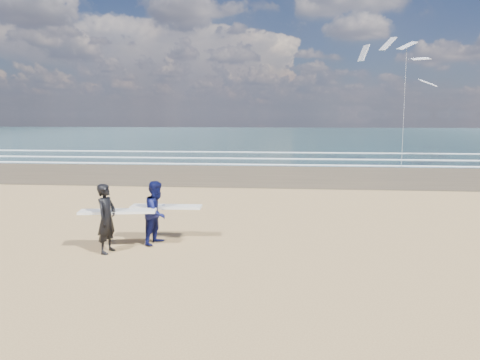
# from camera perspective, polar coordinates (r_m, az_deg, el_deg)

# --- Properties ---
(ocean) EXTENTS (220.00, 100.00, 0.02)m
(ocean) POSITION_cam_1_polar(r_m,az_deg,el_deg) (84.39, 16.50, 5.69)
(ocean) COLOR #1A3739
(ocean) RESTS_ON ground
(foam_breakers) EXTENTS (220.00, 11.70, 0.05)m
(foam_breakers) POSITION_cam_1_polar(r_m,az_deg,el_deg) (42.29, 28.03, 2.41)
(foam_breakers) COLOR white
(foam_breakers) RESTS_ON ground
(surfer_near) EXTENTS (2.26, 1.19, 2.01)m
(surfer_near) POSITION_cam_1_polar(r_m,az_deg,el_deg) (12.86, -17.22, -4.83)
(surfer_near) COLOR black
(surfer_near) RESTS_ON ground
(surfer_far) EXTENTS (2.22, 1.22, 1.95)m
(surfer_far) POSITION_cam_1_polar(r_m,az_deg,el_deg) (13.38, -10.93, -4.23)
(surfer_far) COLOR #0B0F40
(surfer_far) RESTS_ON ground
(kite_1) EXTENTS (6.81, 4.85, 10.77)m
(kite_1) POSITION_cam_1_polar(r_m,az_deg,el_deg) (36.93, 21.15, 11.85)
(kite_1) COLOR slate
(kite_1) RESTS_ON ground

